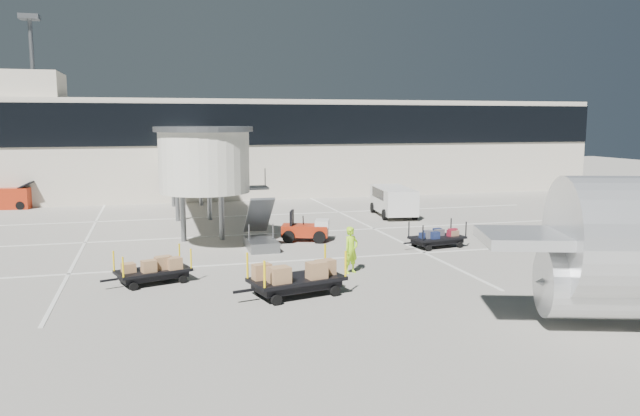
% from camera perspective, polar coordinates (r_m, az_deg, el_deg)
% --- Properties ---
extents(ground, '(140.00, 140.00, 0.00)m').
position_cam_1_polar(ground, '(26.63, -0.55, -5.72)').
color(ground, gray).
rests_on(ground, ground).
extents(lane_markings, '(40.00, 30.00, 0.02)m').
position_cam_1_polar(lane_markings, '(35.42, -5.43, -2.29)').
color(lane_markings, silver).
rests_on(lane_markings, ground).
extents(terminal, '(64.00, 12.11, 15.20)m').
position_cam_1_polar(terminal, '(55.36, -8.83, 5.62)').
color(terminal, beige).
rests_on(terminal, ground).
extents(jet_bridge, '(5.70, 20.40, 6.03)m').
position_cam_1_polar(jet_bridge, '(37.43, -11.30, 4.74)').
color(jet_bridge, silver).
rests_on(jet_bridge, ground).
extents(baggage_tug, '(2.70, 2.22, 1.61)m').
position_cam_1_polar(baggage_tug, '(32.94, -1.25, -2.02)').
color(baggage_tug, '#9B240E').
rests_on(baggage_tug, ground).
extents(suitcase_cart, '(3.41, 1.81, 1.31)m').
position_cam_1_polar(suitcase_cart, '(31.84, 10.62, -2.73)').
color(suitcase_cart, black).
rests_on(suitcase_cart, ground).
extents(box_cart_near, '(4.23, 2.43, 1.62)m').
position_cam_1_polar(box_cart_near, '(22.68, -2.24, -6.60)').
color(box_cart_near, black).
rests_on(box_cart_near, ground).
extents(box_cart_far, '(3.46, 2.18, 1.34)m').
position_cam_1_polar(box_cart_far, '(25.32, -15.07, -5.58)').
color(box_cart_far, black).
rests_on(box_cart_far, ground).
extents(ground_worker, '(0.85, 0.74, 1.96)m').
position_cam_1_polar(ground_worker, '(25.99, 2.86, -3.85)').
color(ground_worker, '#9BDE17').
rests_on(ground_worker, ground).
extents(minivan, '(2.71, 5.25, 1.91)m').
position_cam_1_polar(minivan, '(41.83, 6.67, 0.85)').
color(minivan, silver).
rests_on(minivan, ground).
extents(belt_loader, '(4.30, 2.10, 1.99)m').
position_cam_1_polar(belt_loader, '(50.41, -26.99, 0.80)').
color(belt_loader, '#9B240E').
rests_on(belt_loader, ground).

